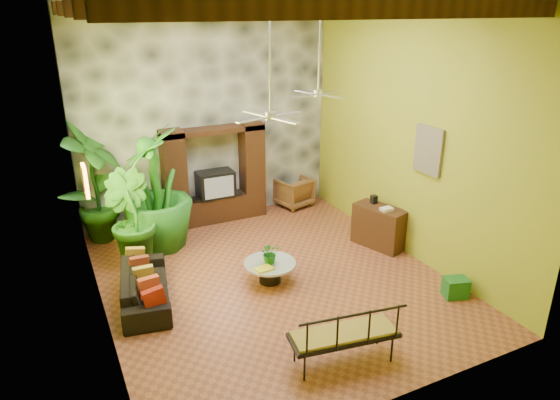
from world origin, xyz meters
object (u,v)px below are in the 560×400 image
ceiling_fan_front (270,103)px  coffee_table (270,269)px  entertainment_center (215,182)px  side_console (379,227)px  wicker_armchair (294,192)px  sofa (145,286)px  iron_bench (347,333)px  tall_plant_a (94,182)px  tall_plant_c (155,189)px  green_bin (456,288)px  ceiling_fan_back (318,83)px  tall_plant_b (129,219)px

ceiling_fan_front → coffee_table: size_ratio=1.92×
entertainment_center → ceiling_fan_front: bearing=-93.2°
side_console → wicker_armchair: bearing=82.8°
entertainment_center → sofa: 3.73m
entertainment_center → sofa: entertainment_center is taller
coffee_table → entertainment_center: bearing=88.6°
entertainment_center → ceiling_fan_front: ceiling_fan_front is taller
iron_bench → tall_plant_a: bearing=122.6°
side_console → ceiling_fan_front: bearing=175.3°
side_console → tall_plant_c: bearing=136.1°
sofa → green_bin: bearing=-104.4°
ceiling_fan_front → wicker_armchair: size_ratio=2.26×
ceiling_fan_front → green_bin: ceiling_fan_front is taller
wicker_armchair → coffee_table: size_ratio=0.85×
side_console → iron_bench: bearing=-151.2°
ceiling_fan_back → sofa: (-3.90, -0.92, -3.11)m
coffee_table → iron_bench: iron_bench is taller
side_console → green_bin: bearing=-108.2°
wicker_armchair → green_bin: (0.55, -5.13, -0.20)m
sofa → side_console: size_ratio=1.78×
ceiling_fan_front → iron_bench: 3.65m
entertainment_center → iron_bench: entertainment_center is taller
green_bin → tall_plant_b: bearing=142.2°
ceiling_fan_back → tall_plant_b: size_ratio=0.98×
side_console → ceiling_fan_back: bearing=120.7°
iron_bench → ceiling_fan_back: bearing=75.1°
ceiling_fan_back → wicker_armchair: 3.64m
entertainment_center → wicker_armchair: bearing=0.4°
tall_plant_b → iron_bench: (2.13, -4.45, -0.42)m
sofa → entertainment_center: bearing=-28.7°
entertainment_center → tall_plant_a: bearing=179.7°
entertainment_center → coffee_table: 3.28m
ceiling_fan_front → tall_plant_a: bearing=124.6°
sofa → coffee_table: sofa is taller
wicker_armchair → side_console: side_console is taller
entertainment_center → coffee_table: bearing=-91.4°
ceiling_fan_front → sofa: ceiling_fan_front is taller
ceiling_fan_back → side_console: ceiling_fan_back is taller
entertainment_center → green_bin: entertainment_center is taller
entertainment_center → coffee_table: size_ratio=2.48×
ceiling_fan_front → wicker_armchair: bearing=57.1°
tall_plant_b → ceiling_fan_back: bearing=-8.9°
tall_plant_c → green_bin: bearing=-45.5°
tall_plant_b → side_console: tall_plant_b is taller
sofa → green_bin: size_ratio=4.88×
sofa → iron_bench: (2.21, -2.93, 0.25)m
side_console → tall_plant_a: bearing=133.4°
ceiling_fan_back → green_bin: (1.05, -3.18, -3.22)m
entertainment_center → tall_plant_b: entertainment_center is taller
tall_plant_c → green_bin: (4.21, -4.29, -1.13)m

